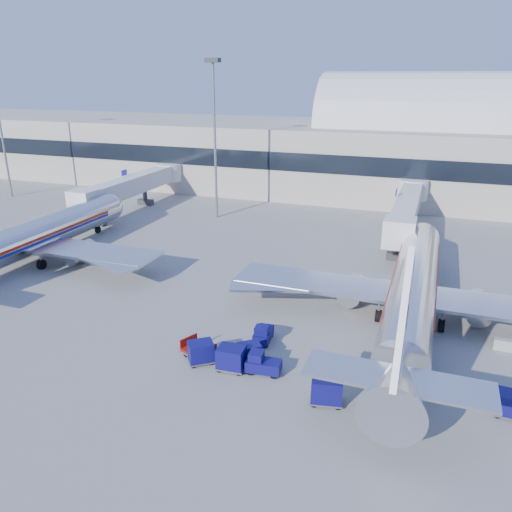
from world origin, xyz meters
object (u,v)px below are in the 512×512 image
at_px(tug_lead, 262,364).
at_px(airliner_main, 413,291).
at_px(cart_open_red, 199,352).
at_px(cart_train_b, 231,358).
at_px(tug_right, 410,360).
at_px(jetbridge_near, 408,206).
at_px(tug_left, 263,334).
at_px(cart_train_c, 201,352).
at_px(mast_west, 214,117).
at_px(cart_solo_near, 327,390).
at_px(airliner_mid, 26,239).
at_px(cart_train_a, 250,352).
at_px(cart_solo_far, 511,404).
at_px(jetbridge_mid, 137,184).

bearing_deg(tug_lead, airliner_main, 46.20).
bearing_deg(cart_open_red, cart_train_b, 11.89).
bearing_deg(tug_right, jetbridge_near, 149.83).
distance_m(airliner_main, tug_left, 13.58).
relative_size(cart_train_b, cart_train_c, 0.89).
height_order(cart_train_c, cart_open_red, cart_train_c).
distance_m(mast_west, cart_solo_near, 48.99).
distance_m(airliner_main, tug_right, 8.09).
bearing_deg(airliner_mid, tug_lead, -20.26).
xyz_separation_m(airliner_mid, cart_train_a, (31.13, -10.94, -2.13)).
bearing_deg(jetbridge_near, cart_solo_far, -76.15).
xyz_separation_m(mast_west, cart_train_a, (19.13, -36.43, -14.00)).
bearing_deg(airliner_mid, cart_train_b, -22.26).
bearing_deg(tug_right, cart_open_red, -110.47).
bearing_deg(mast_west, cart_train_c, -67.36).
bearing_deg(cart_solo_near, tug_left, 126.28).
height_order(tug_left, cart_open_red, tug_left).
height_order(tug_lead, cart_train_a, tug_lead).
relative_size(airliner_main, cart_train_c, 15.50).
distance_m(jetbridge_mid, cart_train_a, 50.21).
distance_m(cart_solo_near, cart_open_red, 10.61).
bearing_deg(tug_left, cart_solo_near, -137.73).
distance_m(airliner_mid, mast_west, 30.57).
bearing_deg(airliner_main, cart_solo_far, -58.61).
bearing_deg(jetbridge_near, cart_train_a, -102.81).
bearing_deg(mast_west, tug_left, -60.16).
height_order(airliner_mid, cart_train_c, airliner_mid).
bearing_deg(jetbridge_near, cart_train_c, -107.04).
relative_size(airliner_main, airliner_mid, 1.00).
distance_m(cart_train_b, cart_train_c, 2.50).
relative_size(tug_right, cart_train_b, 1.13).
xyz_separation_m(jetbridge_near, cart_train_a, (-8.47, -37.24, -3.13)).
height_order(mast_west, cart_solo_near, mast_west).
relative_size(tug_right, tug_left, 0.95).
height_order(mast_west, cart_train_b, mast_west).
xyz_separation_m(tug_lead, cart_train_b, (-2.25, -0.38, 0.21)).
bearing_deg(tug_left, airliner_mid, 71.10).
bearing_deg(airliner_main, airliner_mid, 180.00).
height_order(airliner_mid, cart_solo_far, airliner_mid).
relative_size(airliner_mid, cart_train_a, 17.57).
bearing_deg(cart_solo_far, cart_train_b, -173.45).
relative_size(airliner_mid, mast_west, 1.65).
xyz_separation_m(tug_lead, cart_train_a, (-1.39, 1.07, 0.05)).
height_order(tug_left, cart_train_a, tug_left).
bearing_deg(tug_left, tug_lead, -166.12).
bearing_deg(cart_train_a, cart_train_c, 162.66).
distance_m(jetbridge_near, cart_open_red, 40.11).
height_order(cart_train_a, cart_open_red, cart_train_a).
bearing_deg(cart_open_red, tug_right, 39.15).
bearing_deg(cart_open_red, cart_train_a, 36.03).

